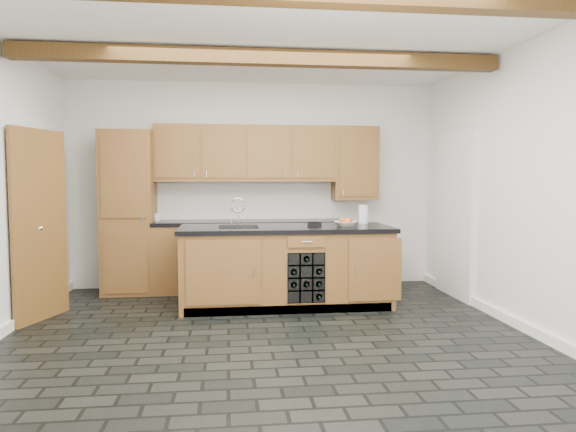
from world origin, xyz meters
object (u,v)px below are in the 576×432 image
(island, at_px, (286,266))
(kitchen_scale, at_px, (315,224))
(paper_towel, at_px, (363,214))
(fruit_bowl, at_px, (345,224))

(island, distance_m, kitchen_scale, 0.60)
(island, xyz_separation_m, paper_towel, (1.00, 0.30, 0.58))
(fruit_bowl, bearing_deg, paper_towel, 50.77)
(kitchen_scale, distance_m, paper_towel, 0.72)
(kitchen_scale, height_order, paper_towel, paper_towel)
(fruit_bowl, relative_size, paper_towel, 1.09)
(fruit_bowl, xyz_separation_m, paper_towel, (0.32, 0.39, 0.08))
(island, relative_size, paper_towel, 10.79)
(kitchen_scale, height_order, fruit_bowl, fruit_bowl)
(island, relative_size, kitchen_scale, 15.22)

